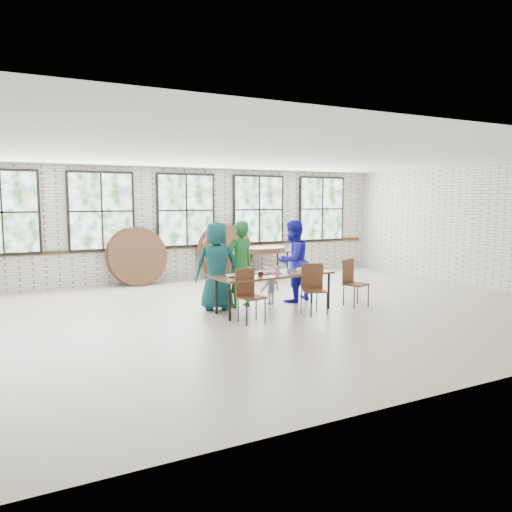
{
  "coord_description": "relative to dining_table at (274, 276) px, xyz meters",
  "views": [
    {
      "loc": [
        -4.55,
        -8.28,
        2.16
      ],
      "look_at": [
        0.0,
        0.4,
        1.05
      ],
      "focal_mm": 35.0,
      "sensor_mm": 36.0,
      "label": 1
    }
  ],
  "objects": [
    {
      "name": "round_tops_leaning",
      "position": [
        -0.36,
        4.23,
        0.05
      ],
      "size": [
        4.05,
        0.48,
        1.5
      ],
      "color": "brown",
      "rests_on": "ground"
    },
    {
      "name": "adult_teal",
      "position": [
        -0.92,
        0.65,
        0.18
      ],
      "size": [
        0.96,
        0.75,
        1.74
      ],
      "primitive_type": "imported",
      "rotation": [
        0.0,
        0.0,
        2.89
      ],
      "color": "navy",
      "rests_on": "ground"
    },
    {
      "name": "chair_near_right",
      "position": [
        0.58,
        -0.48,
        -0.13
      ],
      "size": [
        0.54,
        0.53,
        0.95
      ],
      "rotation": [
        0.0,
        0.0,
        -0.37
      ],
      "color": "#552F1C",
      "rests_on": "ground"
    },
    {
      "name": "dining_table",
      "position": [
        0.0,
        0.0,
        0.0
      ],
      "size": [
        2.46,
        1.0,
        0.74
      ],
      "rotation": [
        0.0,
        0.0,
        0.08
      ],
      "color": "brown",
      "rests_on": "ground"
    },
    {
      "name": "storage_table",
      "position": [
        1.71,
        3.89,
        -0.0
      ],
      "size": [
        1.81,
        0.77,
        0.74
      ],
      "rotation": [
        0.0,
        0.0,
        -0.01
      ],
      "color": "brown",
      "rests_on": "ground"
    },
    {
      "name": "chair_spare",
      "position": [
        1.68,
        -0.27,
        -0.13
      ],
      "size": [
        0.54,
        0.53,
        0.95
      ],
      "rotation": [
        0.0,
        0.0,
        0.39
      ],
      "color": "#552F1C",
      "rests_on": "ground"
    },
    {
      "name": "adult_blue",
      "position": [
        0.83,
        0.65,
        0.18
      ],
      "size": [
        1.01,
        0.9,
        1.73
      ],
      "primitive_type": "imported",
      "rotation": [
        0.0,
        0.0,
        3.48
      ],
      "color": "#1E1BC0",
      "rests_on": "ground"
    },
    {
      "name": "room",
      "position": [
        -0.17,
        4.45,
        1.14
      ],
      "size": [
        12.0,
        12.0,
        12.0
      ],
      "color": "#B9AB93",
      "rests_on": "ground"
    },
    {
      "name": "adult_green",
      "position": [
        -0.42,
        0.65,
        0.18
      ],
      "size": [
        0.71,
        0.55,
        1.74
      ],
      "primitive_type": "imported",
      "rotation": [
        0.0,
        0.0,
        3.36
      ],
      "color": "#1D6E2B",
      "rests_on": "ground"
    },
    {
      "name": "tabletop_clutter",
      "position": [
        0.1,
        -0.03,
        0.08
      ],
      "size": [
        2.07,
        0.55,
        0.11
      ],
      "color": "black",
      "rests_on": "dining_table"
    },
    {
      "name": "chair_near_left",
      "position": [
        -0.81,
        -0.5,
        -0.13
      ],
      "size": [
        0.49,
        0.48,
        0.95
      ],
      "rotation": [
        0.0,
        0.0,
        0.2
      ],
      "color": "#552F1C",
      "rests_on": "ground"
    },
    {
      "name": "toddler",
      "position": [
        0.28,
        0.65,
        -0.3
      ],
      "size": [
        0.55,
        0.4,
        0.77
      ],
      "primitive_type": "imported",
      "rotation": [
        0.0,
        0.0,
        3.38
      ],
      "color": "#201646",
      "rests_on": "ground"
    },
    {
      "name": "round_tops_stacked",
      "position": [
        1.71,
        3.89,
        0.12
      ],
      "size": [
        1.5,
        1.5,
        0.13
      ],
      "color": "brown",
      "rests_on": "storage_table"
    }
  ]
}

